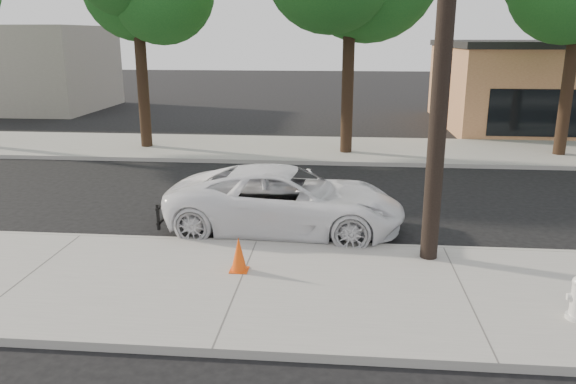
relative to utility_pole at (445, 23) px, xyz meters
name	(u,v)px	position (x,y,z in m)	size (l,w,h in m)	color
ground	(269,217)	(-3.60, 2.70, -4.70)	(120.00, 120.00, 0.00)	black
near_sidewalk	(239,287)	(-3.60, -1.60, -4.62)	(90.00, 4.40, 0.15)	gray
far_sidewalk	(295,149)	(-3.60, 11.20, -4.62)	(90.00, 5.00, 0.15)	gray
curb_near	(257,244)	(-3.60, 0.60, -4.62)	(90.00, 0.12, 0.16)	#9E9B93
utility_pole	(445,23)	(0.00, 0.00, 0.00)	(1.40, 0.34, 9.00)	black
police_cruiser	(286,200)	(-3.06, 1.71, -3.94)	(2.53, 5.48, 1.52)	white
traffic_cone	(239,255)	(-3.70, -1.03, -4.22)	(0.35, 0.35, 0.67)	#EB4B0C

